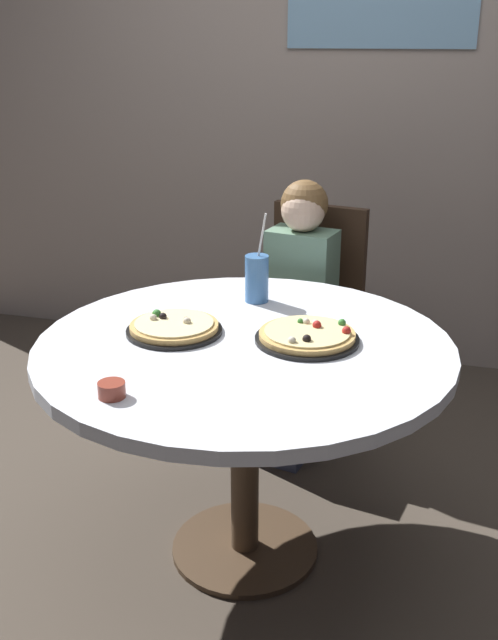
# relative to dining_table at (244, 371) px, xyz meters

# --- Properties ---
(ground_plane) EXTENTS (8.00, 8.00, 0.00)m
(ground_plane) POSITION_rel_dining_table_xyz_m (0.00, 0.00, -0.66)
(ground_plane) COLOR #4C4238
(wall_with_window) EXTENTS (5.20, 0.14, 2.90)m
(wall_with_window) POSITION_rel_dining_table_xyz_m (0.00, 1.78, 0.80)
(wall_with_window) COLOR #A8998E
(wall_with_window) RESTS_ON ground_plane
(dining_table) EXTENTS (1.24, 1.24, 0.75)m
(dining_table) POSITION_rel_dining_table_xyz_m (0.00, 0.00, 0.00)
(dining_table) COLOR silver
(dining_table) RESTS_ON ground_plane
(chair_wooden) EXTENTS (0.46, 0.46, 0.95)m
(chair_wooden) POSITION_rel_dining_table_xyz_m (0.02, 0.91, -0.13)
(chair_wooden) COLOR #382619
(chair_wooden) RESTS_ON ground_plane
(diner_child) EXTENTS (0.31, 0.43, 1.08)m
(diner_child) POSITION_rel_dining_table_xyz_m (-0.01, 0.73, -0.17)
(diner_child) COLOR #3F4766
(diner_child) RESTS_ON ground_plane
(pizza_veggie) EXTENTS (0.29, 0.29, 0.05)m
(pizza_veggie) POSITION_rel_dining_table_xyz_m (-0.23, 0.01, 0.11)
(pizza_veggie) COLOR black
(pizza_veggie) RESTS_ON dining_table
(pizza_cheese) EXTENTS (0.31, 0.31, 0.05)m
(pizza_cheese) POSITION_rel_dining_table_xyz_m (0.18, 0.06, 0.11)
(pizza_cheese) COLOR black
(pizza_cheese) RESTS_ON dining_table
(soda_cup) EXTENTS (0.08, 0.08, 0.31)m
(soda_cup) POSITION_rel_dining_table_xyz_m (-0.06, 0.35, 0.18)
(soda_cup) COLOR #3F72B2
(soda_cup) RESTS_ON dining_table
(sauce_bowl) EXTENTS (0.07, 0.07, 0.04)m
(sauce_bowl) POSITION_rel_dining_table_xyz_m (-0.22, -0.43, 0.11)
(sauce_bowl) COLOR brown
(sauce_bowl) RESTS_ON dining_table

